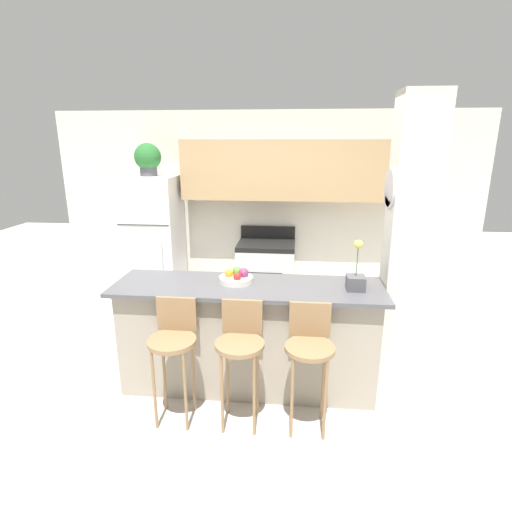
{
  "coord_description": "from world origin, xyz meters",
  "views": [
    {
      "loc": [
        0.39,
        -3.19,
        2.16
      ],
      "look_at": [
        0.0,
        0.73,
        1.03
      ],
      "focal_mm": 28.0,
      "sensor_mm": 36.0,
      "label": 1
    }
  ],
  "objects_px": {
    "bar_stool_left": "(174,342)",
    "bar_stool_mid": "(240,345)",
    "potted_plant_on_fridge": "(148,158)",
    "fruit_bowl": "(237,277)",
    "orchid_vase": "(356,278)",
    "stove_range": "(266,276)",
    "bar_stool_right": "(310,349)",
    "trash_bin": "(194,300)",
    "refrigerator": "(154,243)"
  },
  "relations": [
    {
      "from": "refrigerator",
      "to": "potted_plant_on_fridge",
      "type": "height_order",
      "value": "potted_plant_on_fridge"
    },
    {
      "from": "orchid_vase",
      "to": "fruit_bowl",
      "type": "distance_m",
      "value": 1.01
    },
    {
      "from": "bar_stool_left",
      "to": "bar_stool_right",
      "type": "xyz_separation_m",
      "value": [
        1.05,
        0.0,
        0.0
      ]
    },
    {
      "from": "bar_stool_right",
      "to": "fruit_bowl",
      "type": "height_order",
      "value": "fruit_bowl"
    },
    {
      "from": "refrigerator",
      "to": "bar_stool_mid",
      "type": "distance_m",
      "value": 2.66
    },
    {
      "from": "bar_stool_left",
      "to": "potted_plant_on_fridge",
      "type": "relative_size",
      "value": 2.48
    },
    {
      "from": "bar_stool_left",
      "to": "fruit_bowl",
      "type": "bearing_deg",
      "value": 52.72
    },
    {
      "from": "fruit_bowl",
      "to": "bar_stool_mid",
      "type": "bearing_deg",
      "value": -79.26
    },
    {
      "from": "stove_range",
      "to": "orchid_vase",
      "type": "relative_size",
      "value": 2.52
    },
    {
      "from": "refrigerator",
      "to": "stove_range",
      "type": "bearing_deg",
      "value": 1.52
    },
    {
      "from": "stove_range",
      "to": "bar_stool_left",
      "type": "distance_m",
      "value": 2.33
    },
    {
      "from": "potted_plant_on_fridge",
      "to": "trash_bin",
      "type": "xyz_separation_m",
      "value": [
        0.56,
        -0.23,
        -1.77
      ]
    },
    {
      "from": "stove_range",
      "to": "fruit_bowl",
      "type": "height_order",
      "value": "fruit_bowl"
    },
    {
      "from": "bar_stool_right",
      "to": "fruit_bowl",
      "type": "relative_size",
      "value": 3.36
    },
    {
      "from": "stove_range",
      "to": "bar_stool_left",
      "type": "xyz_separation_m",
      "value": [
        -0.55,
        -2.26,
        0.21
      ]
    },
    {
      "from": "trash_bin",
      "to": "bar_stool_mid",
      "type": "bearing_deg",
      "value": -65.92
    },
    {
      "from": "fruit_bowl",
      "to": "stove_range",
      "type": "bearing_deg",
      "value": 85.46
    },
    {
      "from": "bar_stool_left",
      "to": "bar_stool_mid",
      "type": "relative_size",
      "value": 1.0
    },
    {
      "from": "orchid_vase",
      "to": "bar_stool_right",
      "type": "bearing_deg",
      "value": -129.41
    },
    {
      "from": "refrigerator",
      "to": "bar_stool_right",
      "type": "bearing_deg",
      "value": -48.37
    },
    {
      "from": "refrigerator",
      "to": "fruit_bowl",
      "type": "distance_m",
      "value": 2.15
    },
    {
      "from": "fruit_bowl",
      "to": "bar_stool_right",
      "type": "bearing_deg",
      "value": -41.24
    },
    {
      "from": "refrigerator",
      "to": "bar_stool_left",
      "type": "relative_size",
      "value": 1.76
    },
    {
      "from": "bar_stool_mid",
      "to": "trash_bin",
      "type": "distance_m",
      "value": 2.23
    },
    {
      "from": "bar_stool_left",
      "to": "trash_bin",
      "type": "bearing_deg",
      "value": 100.42
    },
    {
      "from": "bar_stool_mid",
      "to": "potted_plant_on_fridge",
      "type": "distance_m",
      "value": 2.95
    },
    {
      "from": "bar_stool_left",
      "to": "stove_range",
      "type": "bearing_deg",
      "value": 76.2
    },
    {
      "from": "bar_stool_left",
      "to": "potted_plant_on_fridge",
      "type": "xyz_separation_m",
      "value": [
        -0.93,
        2.22,
        1.29
      ]
    },
    {
      "from": "potted_plant_on_fridge",
      "to": "fruit_bowl",
      "type": "bearing_deg",
      "value": -51.14
    },
    {
      "from": "fruit_bowl",
      "to": "orchid_vase",
      "type": "bearing_deg",
      "value": -5.15
    },
    {
      "from": "stove_range",
      "to": "potted_plant_on_fridge",
      "type": "distance_m",
      "value": 2.11
    },
    {
      "from": "stove_range",
      "to": "bar_stool_left",
      "type": "height_order",
      "value": "stove_range"
    },
    {
      "from": "bar_stool_right",
      "to": "stove_range",
      "type": "bearing_deg",
      "value": 102.31
    },
    {
      "from": "orchid_vase",
      "to": "fruit_bowl",
      "type": "bearing_deg",
      "value": 174.85
    },
    {
      "from": "orchid_vase",
      "to": "fruit_bowl",
      "type": "relative_size",
      "value": 1.44
    },
    {
      "from": "bar_stool_right",
      "to": "potted_plant_on_fridge",
      "type": "xyz_separation_m",
      "value": [
        -1.97,
        2.22,
        1.29
      ]
    },
    {
      "from": "refrigerator",
      "to": "trash_bin",
      "type": "height_order",
      "value": "refrigerator"
    },
    {
      "from": "bar_stool_mid",
      "to": "trash_bin",
      "type": "height_order",
      "value": "bar_stool_mid"
    },
    {
      "from": "bar_stool_mid",
      "to": "bar_stool_right",
      "type": "bearing_deg",
      "value": 0.0
    },
    {
      "from": "bar_stool_left",
      "to": "orchid_vase",
      "type": "distance_m",
      "value": 1.55
    },
    {
      "from": "refrigerator",
      "to": "fruit_bowl",
      "type": "height_order",
      "value": "refrigerator"
    },
    {
      "from": "fruit_bowl",
      "to": "trash_bin",
      "type": "distance_m",
      "value": 1.84
    },
    {
      "from": "potted_plant_on_fridge",
      "to": "fruit_bowl",
      "type": "xyz_separation_m",
      "value": [
        1.34,
        -1.67,
        -0.94
      ]
    },
    {
      "from": "refrigerator",
      "to": "potted_plant_on_fridge",
      "type": "xyz_separation_m",
      "value": [
        -0.0,
        0.0,
        1.09
      ]
    },
    {
      "from": "stove_range",
      "to": "bar_stool_mid",
      "type": "bearing_deg",
      "value": -90.79
    },
    {
      "from": "refrigerator",
      "to": "bar_stool_left",
      "type": "bearing_deg",
      "value": -67.37
    },
    {
      "from": "fruit_bowl",
      "to": "trash_bin",
      "type": "relative_size",
      "value": 0.78
    },
    {
      "from": "bar_stool_left",
      "to": "fruit_bowl",
      "type": "height_order",
      "value": "fruit_bowl"
    },
    {
      "from": "stove_range",
      "to": "bar_stool_mid",
      "type": "relative_size",
      "value": 1.08
    },
    {
      "from": "bar_stool_left",
      "to": "bar_stool_mid",
      "type": "height_order",
      "value": "same"
    }
  ]
}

